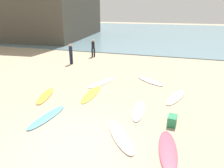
{
  "coord_description": "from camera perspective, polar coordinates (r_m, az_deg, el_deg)",
  "views": [
    {
      "loc": [
        2.92,
        -5.12,
        4.35
      ],
      "look_at": [
        -0.25,
        5.18,
        0.3
      ],
      "focal_mm": 32.68,
      "sensor_mm": 36.0,
      "label": 1
    }
  ],
  "objects": [
    {
      "name": "beachgoer_mid",
      "position": [
        19.26,
        -5.3,
        10.2
      ],
      "size": [
        0.34,
        0.34,
        1.63
      ],
      "rotation": [
        0.0,
        0.0,
        0.25
      ],
      "color": "black",
      "rests_on": "ground_plane"
    },
    {
      "name": "surfboard_5",
      "position": [
        7.15,
        15.34,
        -17.37
      ],
      "size": [
        0.82,
        2.26,
        0.07
      ],
      "primitive_type": "ellipsoid",
      "rotation": [
        0.0,
        0.0,
        3.25
      ],
      "color": "#D5475C",
      "rests_on": "ground_plane"
    },
    {
      "name": "surfboard_6",
      "position": [
        10.94,
        -5.81,
        -2.77
      ],
      "size": [
        0.62,
        2.46,
        0.06
      ],
      "primitive_type": "ellipsoid",
      "rotation": [
        0.0,
        0.0,
        3.17
      ],
      "color": "yellow",
      "rests_on": "ground_plane"
    },
    {
      "name": "surfboard_4",
      "position": [
        11.2,
        -18.1,
        -3.11
      ],
      "size": [
        1.02,
        2.18,
        0.08
      ],
      "primitive_type": "ellipsoid",
      "rotation": [
        0.0,
        0.0,
        3.4
      ],
      "color": "gold",
      "rests_on": "ground_plane"
    },
    {
      "name": "surfboard_2",
      "position": [
        12.57,
        -2.76,
        0.46
      ],
      "size": [
        1.4,
        2.47,
        0.06
      ],
      "primitive_type": "ellipsoid",
      "rotation": [
        0.0,
        0.0,
        -0.37
      ],
      "color": "white",
      "rests_on": "ground_plane"
    },
    {
      "name": "ocean_water",
      "position": [
        39.7,
        13.2,
        13.84
      ],
      "size": [
        120.0,
        40.0,
        0.08
      ],
      "primitive_type": "cube",
      "color": "slate",
      "rests_on": "ground_plane"
    },
    {
      "name": "coastal_headland",
      "position": [
        37.98,
        -26.71,
        20.16
      ],
      "size": [
        26.19,
        18.24,
        10.79
      ],
      "primitive_type": "cube",
      "rotation": [
        0.0,
        0.0,
        0.09
      ],
      "color": "#474238",
      "rests_on": "ground_plane"
    },
    {
      "name": "beach_cooler",
      "position": [
        8.45,
        16.48,
        -9.78
      ],
      "size": [
        0.38,
        0.52,
        0.4
      ],
      "primitive_type": "cube",
      "rotation": [
        0.0,
        0.0,
        4.62
      ],
      "color": "#287F51",
      "rests_on": "ground_plane"
    },
    {
      "name": "surfboard_1",
      "position": [
        9.1,
        -17.73,
        -8.76
      ],
      "size": [
        0.75,
        2.26,
        0.08
      ],
      "primitive_type": "ellipsoid",
      "rotation": [
        0.0,
        0.0,
        3.03
      ],
      "color": "#5194D1",
      "rests_on": "ground_plane"
    },
    {
      "name": "surfboard_8",
      "position": [
        13.0,
        10.55,
        0.86
      ],
      "size": [
        2.02,
        1.79,
        0.08
      ],
      "primitive_type": "ellipsoid",
      "rotation": [
        0.0,
        0.0,
        0.89
      ],
      "color": "silver",
      "rests_on": "ground_plane"
    },
    {
      "name": "surfboard_3",
      "position": [
        9.27,
        7.46,
        -7.34
      ],
      "size": [
        0.62,
        2.06,
        0.07
      ],
      "primitive_type": "ellipsoid",
      "rotation": [
        0.0,
        0.0,
        0.06
      ],
      "color": "silver",
      "rests_on": "ground_plane"
    },
    {
      "name": "beachgoer_near",
      "position": [
        16.89,
        -11.45,
        8.49
      ],
      "size": [
        0.32,
        0.34,
        1.67
      ],
      "rotation": [
        0.0,
        0.0,
        1.39
      ],
      "color": "#191E33",
      "rests_on": "ground_plane"
    },
    {
      "name": "ground_plane",
      "position": [
        7.32,
        -10.52,
        -16.26
      ],
      "size": [
        120.0,
        120.0,
        0.0
      ],
      "primitive_type": "plane",
      "color": "tan"
    },
    {
      "name": "surfboard_7",
      "position": [
        10.97,
        17.36,
        -3.56
      ],
      "size": [
        1.24,
        2.3,
        0.08
      ],
      "primitive_type": "ellipsoid",
      "rotation": [
        0.0,
        0.0,
        2.81
      ],
      "color": "#F9E6C5",
      "rests_on": "ground_plane"
    },
    {
      "name": "surfboard_0",
      "position": [
        7.54,
        2.31,
        -14.3
      ],
      "size": [
        1.71,
        2.14,
        0.08
      ],
      "primitive_type": "ellipsoid",
      "rotation": [
        0.0,
        0.0,
        3.74
      ],
      "color": "silver",
      "rests_on": "ground_plane"
    }
  ]
}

